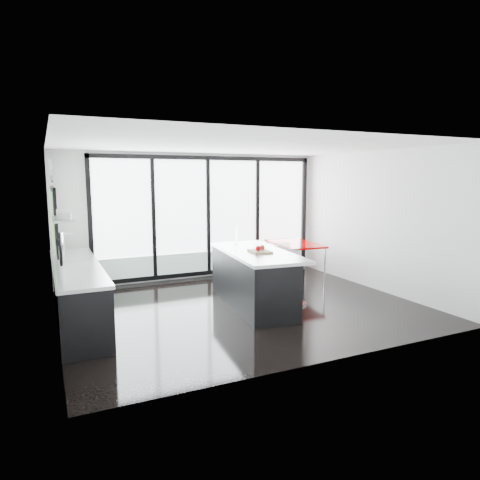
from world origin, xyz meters
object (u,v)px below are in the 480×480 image
bar_stool_near (294,284)px  bar_stool_far (285,273)px  island (252,278)px  red_table (294,260)px

bar_stool_near → bar_stool_far: (0.34, 0.87, -0.01)m
island → bar_stool_near: size_ratio=3.31×
bar_stool_near → red_table: (1.15, 1.79, 0.02)m
island → bar_stool_far: (1.04, 0.61, -0.13)m
island → bar_stool_far: bearing=30.4°
bar_stool_near → red_table: 2.13m
bar_stool_near → bar_stool_far: size_ratio=1.02×
bar_stool_near → red_table: red_table is taller
island → red_table: bearing=39.8°
island → red_table: size_ratio=1.67×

